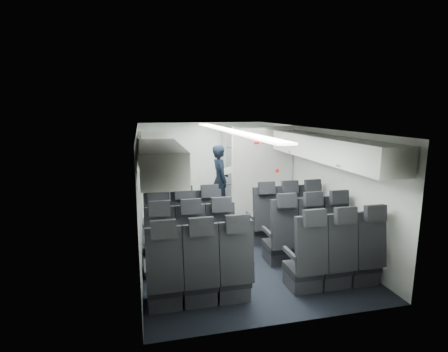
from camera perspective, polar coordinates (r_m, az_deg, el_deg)
name	(u,v)px	position (r m, az deg, el deg)	size (l,w,h in m)	color
cabin_shell	(229,181)	(6.82, 0.77, -0.83)	(3.41, 6.01, 2.16)	black
seat_row_front	(236,225)	(6.51, 1.91, -7.99)	(3.33, 0.56, 1.24)	black
seat_row_mid	(250,243)	(5.70, 4.33, -10.82)	(3.33, 0.56, 1.24)	black
seat_row_rear	(270,267)	(4.92, 7.59, -14.54)	(3.33, 0.56, 1.24)	black
overhead_bin_left_rear	(161,161)	(4.53, -10.32, 2.49)	(0.53, 1.80, 0.40)	silver
overhead_bin_left_front_open	(153,154)	(6.27, -11.56, 3.61)	(0.64, 1.70, 0.72)	#9E9E93
overhead_bin_right_rear	(355,154)	(5.44, 20.65, 3.35)	(0.53, 1.80, 0.40)	silver
overhead_bin_right_front	(302,143)	(6.95, 12.62, 5.27)	(0.53, 1.70, 0.40)	silver
bulkhead_partition	(262,174)	(7.86, 6.30, 0.31)	(1.40, 0.15, 2.13)	silver
galley_unit	(238,166)	(9.67, 2.31, 1.60)	(0.85, 0.52, 1.90)	#939399
boarding_door	(143,178)	(8.17, -13.16, -0.36)	(0.12, 1.27, 1.86)	silver
flight_attendant	(220,180)	(8.33, -0.68, -0.67)	(0.61, 0.40, 1.68)	black
carry_on_bag	(155,149)	(6.22, -11.26, 4.33)	(0.36, 0.26, 0.22)	black
papers	(228,170)	(8.28, 0.68, 0.91)	(0.22, 0.02, 0.16)	white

